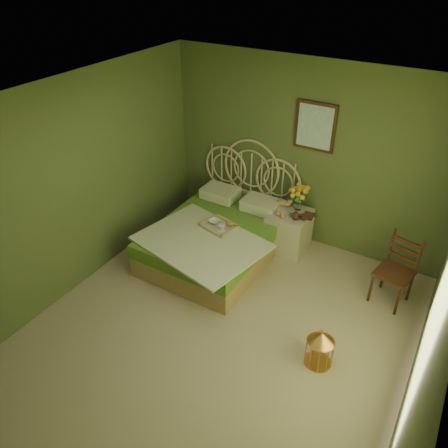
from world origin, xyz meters
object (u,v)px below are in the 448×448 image
Objects in this scene: bed at (218,235)px; chair at (397,265)px; birdcage at (320,348)px; nightstand at (289,226)px.

chair is (2.32, 0.30, 0.20)m from bed.
bed is 2.44× the size of chair.
birdcage is (-0.41, -1.43, -0.29)m from chair.
bed is 2.35m from chair.
nightstand is at bearing 38.02° from bed.
chair is 2.07× the size of birdcage.
chair is at bearing -11.87° from nightstand.
birdcage is (1.92, -1.12, -0.09)m from bed.
bed is 5.05× the size of birdcage.
nightstand is at bearing 122.60° from birdcage.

